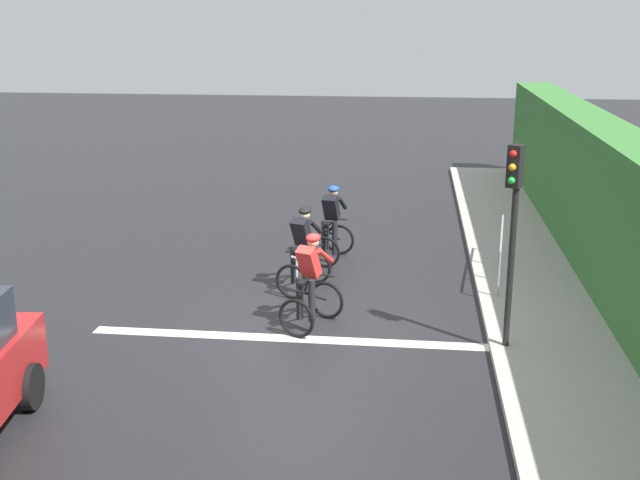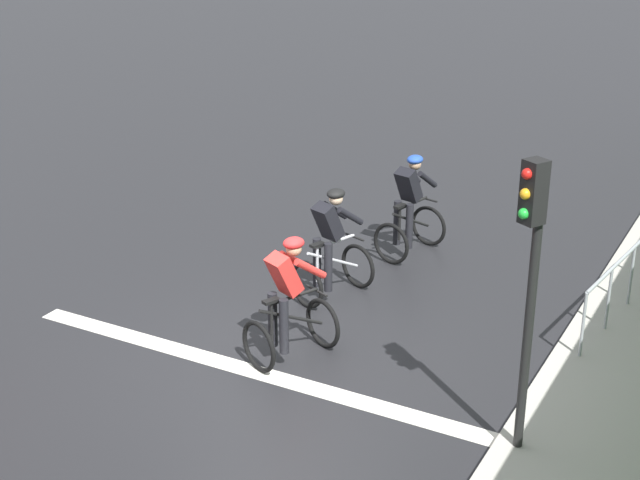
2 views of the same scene
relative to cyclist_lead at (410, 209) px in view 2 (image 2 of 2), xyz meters
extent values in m
plane|color=black|center=(-0.11, -4.06, -0.80)|extent=(80.00, 80.00, 0.00)
cube|color=silver|center=(-0.11, -4.37, -0.79)|extent=(7.00, 0.30, 0.01)
torus|color=black|center=(0.12, 0.54, -0.46)|extent=(0.68, 0.21, 0.68)
torus|color=black|center=(-0.10, -0.46, -0.46)|extent=(0.68, 0.21, 0.68)
cylinder|color=black|center=(0.01, 0.04, -0.21)|extent=(0.26, 0.97, 0.51)
cylinder|color=black|center=(-0.06, -0.26, -0.18)|extent=(0.04, 0.04, 0.55)
cylinder|color=black|center=(0.02, 0.09, 0.07)|extent=(0.20, 0.71, 0.04)
cube|color=black|center=(-0.06, -0.26, 0.11)|extent=(0.15, 0.24, 0.04)
cylinder|color=black|center=(0.10, 0.44, 0.04)|extent=(0.42, 0.12, 0.03)
cube|color=black|center=(-0.01, -0.06, 0.41)|extent=(0.38, 0.47, 0.57)
sphere|color=tan|center=(0.02, 0.09, 0.72)|extent=(0.20, 0.20, 0.20)
ellipsoid|color=#264CB2|center=(0.02, 0.09, 0.79)|extent=(0.30, 0.33, 0.14)
cylinder|color=black|center=(-0.15, -0.13, -0.23)|extent=(0.12, 0.12, 0.74)
cylinder|color=black|center=(0.08, -0.19, -0.23)|extent=(0.12, 0.12, 0.74)
cylinder|color=black|center=(-0.11, 0.25, 0.47)|extent=(0.19, 0.49, 0.37)
cylinder|color=black|center=(0.21, 0.18, 0.47)|extent=(0.19, 0.49, 0.37)
torus|color=black|center=(-0.17, -1.50, -0.46)|extent=(0.66, 0.28, 0.68)
torus|color=black|center=(-0.51, -2.46, -0.46)|extent=(0.66, 0.28, 0.68)
cylinder|color=silver|center=(-0.34, -1.98, -0.21)|extent=(0.37, 0.95, 0.51)
cylinder|color=silver|center=(-0.44, -2.27, -0.18)|extent=(0.04, 0.04, 0.55)
cylinder|color=silver|center=(-0.32, -1.93, 0.07)|extent=(0.28, 0.69, 0.04)
cube|color=black|center=(-0.44, -2.27, 0.11)|extent=(0.17, 0.24, 0.04)
cylinder|color=black|center=(-0.21, -1.59, 0.04)|extent=(0.41, 0.17, 0.03)
cube|color=black|center=(-0.37, -2.08, 0.41)|extent=(0.42, 0.49, 0.57)
sphere|color=beige|center=(-0.32, -1.93, 0.72)|extent=(0.20, 0.20, 0.20)
ellipsoid|color=black|center=(-0.32, -1.93, 0.79)|extent=(0.32, 0.34, 0.14)
cylinder|color=black|center=(-0.52, -2.13, -0.23)|extent=(0.12, 0.12, 0.74)
cylinder|color=black|center=(-0.29, -2.21, -0.23)|extent=(0.12, 0.12, 0.74)
cylinder|color=black|center=(-0.43, -1.75, 0.47)|extent=(0.24, 0.48, 0.37)
cylinder|color=black|center=(-0.13, -1.86, 0.47)|extent=(0.24, 0.48, 0.37)
torus|color=black|center=(0.25, -3.38, -0.46)|extent=(0.65, 0.32, 0.68)
torus|color=black|center=(-0.15, -4.32, -0.46)|extent=(0.65, 0.32, 0.68)
cylinder|color=black|center=(0.05, -3.85, -0.21)|extent=(0.43, 0.93, 0.51)
cylinder|color=black|center=(-0.07, -4.13, -0.18)|extent=(0.04, 0.04, 0.55)
cylinder|color=black|center=(0.07, -3.80, 0.07)|extent=(0.32, 0.67, 0.04)
cube|color=black|center=(-0.07, -4.13, 0.11)|extent=(0.18, 0.24, 0.04)
cylinder|color=black|center=(0.21, -3.47, 0.04)|extent=(0.40, 0.19, 0.03)
cube|color=red|center=(0.01, -3.94, 0.41)|extent=(0.44, 0.49, 0.57)
sphere|color=tan|center=(0.07, -3.80, 0.72)|extent=(0.20, 0.20, 0.20)
ellipsoid|color=red|center=(0.07, -3.80, 0.79)|extent=(0.33, 0.35, 0.14)
cylinder|color=black|center=(-0.14, -3.99, -0.23)|extent=(0.12, 0.12, 0.74)
cylinder|color=black|center=(0.08, -4.08, -0.23)|extent=(0.12, 0.12, 0.74)
cylinder|color=red|center=(-0.03, -3.61, 0.47)|extent=(0.27, 0.47, 0.37)
cylinder|color=red|center=(0.27, -3.74, 0.47)|extent=(0.27, 0.47, 0.37)
cylinder|color=black|center=(3.24, -4.51, 0.55)|extent=(0.10, 0.10, 2.70)
cube|color=black|center=(3.19, -4.60, 2.22)|extent=(0.27, 0.27, 0.64)
sphere|color=red|center=(3.14, -4.70, 2.42)|extent=(0.11, 0.11, 0.11)
sphere|color=orange|center=(3.14, -4.70, 2.22)|extent=(0.11, 0.11, 0.11)
sphere|color=green|center=(3.14, -4.70, 2.02)|extent=(0.11, 0.11, 0.11)
cylinder|color=#999EA3|center=(3.50, -0.87, 0.20)|extent=(0.38, 2.75, 0.05)
cylinder|color=#999EA3|center=(3.33, -2.24, -0.30)|extent=(0.04, 0.04, 1.00)
cylinder|color=#999EA3|center=(3.44, -1.32, -0.30)|extent=(0.04, 0.04, 1.00)
cylinder|color=#999EA3|center=(3.55, -0.41, -0.30)|extent=(0.04, 0.04, 1.00)
camera|label=1|loc=(1.65, -16.48, 4.40)|focal=44.67mm
camera|label=2|loc=(5.44, -13.02, 5.18)|focal=52.83mm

